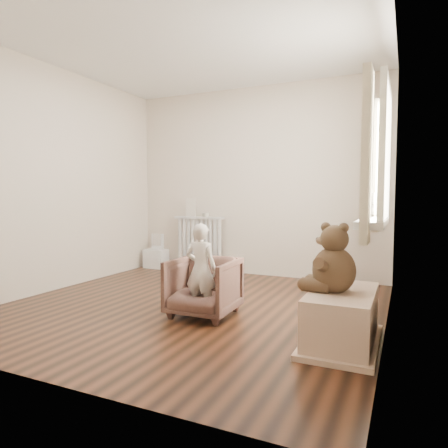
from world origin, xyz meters
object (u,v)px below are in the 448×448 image
at_px(plush_cat, 376,206).
at_px(child, 201,269).
at_px(teddy_bear, 334,255).
at_px(toy_vanity, 156,250).
at_px(armchair, 204,287).
at_px(radiator, 199,245).
at_px(toy_bench, 342,318).

bearing_deg(plush_cat, child, -129.81).
height_order(child, teddy_bear, teddy_bear).
bearing_deg(child, plush_cat, -146.11).
height_order(toy_vanity, armchair, armchair).
xyz_separation_m(radiator, child, (1.07, -1.96, 0.05)).
distance_m(toy_bench, plush_cat, 1.40).
distance_m(radiator, toy_vanity, 0.75).
relative_size(armchair, teddy_bear, 1.18).
bearing_deg(toy_bench, radiator, 137.69).
height_order(child, toy_bench, child).
height_order(child, plush_cat, plush_cat).
bearing_deg(teddy_bear, radiator, 142.40).
distance_m(child, plush_cat, 1.80).
height_order(toy_bench, teddy_bear, teddy_bear).
bearing_deg(plush_cat, teddy_bear, -84.29).
relative_size(child, plush_cat, 2.94).
bearing_deg(toy_vanity, teddy_bear, -35.36).
relative_size(teddy_bear, plush_cat, 1.76).
xyz_separation_m(toy_vanity, armchair, (1.81, -1.88, -0.01)).
bearing_deg(radiator, toy_bench, -42.31).
distance_m(armchair, teddy_bear, 1.30).
bearing_deg(teddy_bear, toy_vanity, 150.68).
xyz_separation_m(armchair, plush_cat, (1.40, 0.93, 0.73)).
height_order(radiator, armchair, radiator).
distance_m(teddy_bear, plush_cat, 1.25).
height_order(teddy_bear, plush_cat, plush_cat).
height_order(radiator, toy_bench, radiator).
distance_m(radiator, child, 2.24).
height_order(armchair, child, child).
bearing_deg(plush_cat, toy_bench, -81.82).
bearing_deg(teddy_bear, child, 176.43).
xyz_separation_m(armchair, teddy_bear, (1.21, -0.25, 0.40)).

